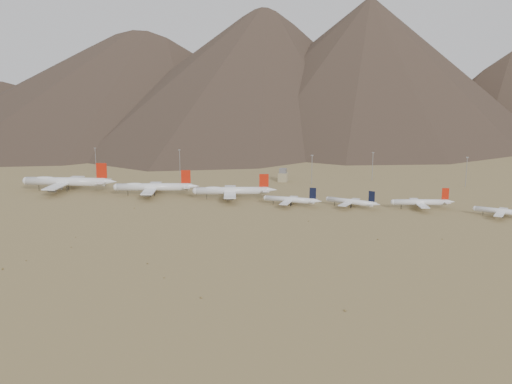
% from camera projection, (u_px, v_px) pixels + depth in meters
% --- Properties ---
extents(ground, '(3000.00, 3000.00, 0.00)m').
position_uv_depth(ground, '(209.00, 210.00, 400.22)').
color(ground, '#9B8250').
rests_on(ground, ground).
extents(mountain_ridge, '(4400.00, 1000.00, 300.00)m').
position_uv_depth(mountain_ridge, '(338.00, 49.00, 1228.27)').
color(mountain_ridge, '#4D3A2E').
rests_on(mountain_ridge, ground).
extents(widebody_west, '(79.08, 61.57, 23.61)m').
position_uv_depth(widebody_west, '(66.00, 181.00, 463.95)').
color(widebody_west, white).
rests_on(widebody_west, ground).
extents(widebody_centre, '(66.22, 52.31, 20.13)m').
position_uv_depth(widebody_centre, '(153.00, 187.00, 447.34)').
color(widebody_centre, white).
rests_on(widebody_centre, ground).
extents(widebody_east, '(63.19, 49.98, 19.26)m').
position_uv_depth(widebody_east, '(232.00, 191.00, 434.50)').
color(widebody_east, white).
rests_on(widebody_east, ground).
extents(narrowbody_a, '(43.74, 31.57, 14.44)m').
position_uv_depth(narrowbody_a, '(291.00, 200.00, 411.31)').
color(narrowbody_a, white).
rests_on(narrowbody_a, ground).
extents(narrowbody_b, '(39.79, 29.57, 13.57)m').
position_uv_depth(narrowbody_b, '(352.00, 202.00, 405.96)').
color(narrowbody_b, white).
rests_on(narrowbody_b, ground).
extents(narrowbody_c, '(44.79, 32.96, 15.03)m').
position_uv_depth(narrowbody_c, '(422.00, 202.00, 402.26)').
color(narrowbody_c, white).
rests_on(narrowbody_c, ground).
extents(narrowbody_d, '(39.41, 29.24, 13.40)m').
position_uv_depth(narrowbody_d, '(504.00, 212.00, 376.48)').
color(narrowbody_d, white).
rests_on(narrowbody_d, ground).
extents(control_tower, '(8.00, 8.00, 12.00)m').
position_uv_depth(control_tower, '(283.00, 176.00, 506.69)').
color(control_tower, gray).
rests_on(control_tower, ground).
extents(mast_far_west, '(2.00, 0.60, 25.70)m').
position_uv_depth(mast_far_west, '(96.00, 160.00, 543.47)').
color(mast_far_west, gray).
rests_on(mast_far_west, ground).
extents(mast_west, '(2.00, 0.60, 25.70)m').
position_uv_depth(mast_west, '(180.00, 162.00, 529.54)').
color(mast_west, gray).
rests_on(mast_west, ground).
extents(mast_centre, '(2.00, 0.60, 25.70)m').
position_uv_depth(mast_centre, '(312.00, 168.00, 493.37)').
color(mast_centre, gray).
rests_on(mast_centre, ground).
extents(mast_east, '(2.00, 0.60, 25.70)m').
position_uv_depth(mast_east, '(373.00, 165.00, 510.71)').
color(mast_east, gray).
rests_on(mast_east, ground).
extents(mast_far_east, '(2.00, 0.60, 25.70)m').
position_uv_depth(mast_far_east, '(466.00, 170.00, 480.87)').
color(mast_far_east, gray).
rests_on(mast_far_east, ground).
extents(desert_scrub, '(436.23, 175.15, 0.92)m').
position_uv_depth(desert_scrub, '(182.00, 256.00, 296.82)').
color(desert_scrub, olive).
rests_on(desert_scrub, ground).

